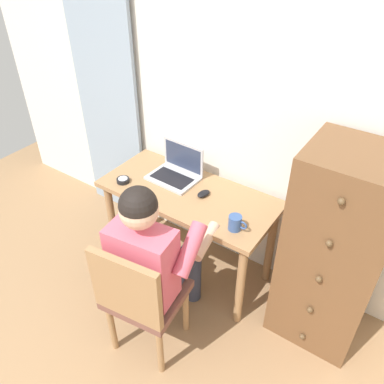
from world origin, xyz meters
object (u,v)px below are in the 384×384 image
Objects in this scene: chair at (140,296)px; computer_mouse at (204,194)px; dresser at (334,252)px; laptop at (176,171)px; desk_clock at (123,180)px; desk at (188,205)px; person_seated at (155,253)px; coffee_mug at (235,223)px.

chair reaches higher than computer_mouse.
laptop is (-1.16, 0.05, 0.11)m from dresser.
computer_mouse is at bearing 18.52° from desk_clock.
person_seated reaches higher than desk.
chair reaches higher than coffee_mug.
laptop is 0.67m from coffee_mug.
computer_mouse is 0.83× the size of coffee_mug.
desk is at bearing -176.80° from dresser.
desk_clock is at bearing -135.66° from laptop.
person_seated reaches higher than computer_mouse.
desk is at bearing -156.14° from computer_mouse.
dresser is at bearing 20.84° from coffee_mug.
coffee_mug is at bearing 0.73° from desk_clock.
dresser reaches higher than desk.
dresser is 0.88m from computer_mouse.
person_seated is 0.73m from laptop.
coffee_mug is at bearing -15.09° from computer_mouse.
dresser reaches higher than coffee_mug.
coffee_mug is at bearing -159.16° from dresser.
desk is 0.26m from laptop.
laptop is at bearing 116.52° from person_seated.
person_seated is 0.71m from desk_clock.
desk_clock is (-0.27, -0.26, -0.04)m from laptop.
computer_mouse is at bearing -177.88° from dresser.
chair reaches higher than desk.
desk is 0.57m from person_seated.
person_seated is 13.29× the size of desk_clock.
laptop is at bearing 44.34° from desk_clock.
chair is at bearing -76.64° from desk.
desk_clock is at bearing -159.86° from desk.
dresser is at bearing 35.76° from person_seated.
desk_clock is at bearing 137.38° from chair.
person_seated is 3.42× the size of laptop.
desk_clock reaches higher than desk.
dresser is 3.77× the size of laptop.
desk_clock is 0.75× the size of coffee_mug.
coffee_mug is (0.34, -0.17, 0.03)m from computer_mouse.
chair reaches higher than desk_clock.
computer_mouse is (-0.04, 0.57, 0.05)m from person_seated.
person_seated reaches higher than desk_clock.
laptop is at bearing 176.51° from computer_mouse.
desk is 0.17m from computer_mouse.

